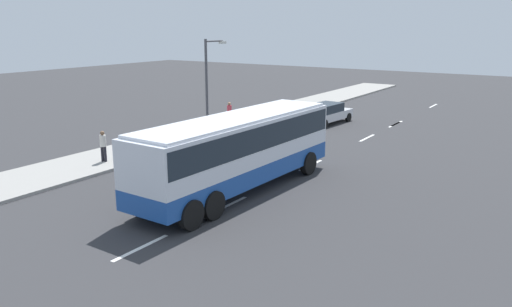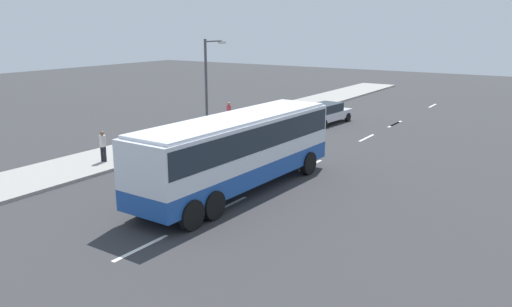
# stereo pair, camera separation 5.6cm
# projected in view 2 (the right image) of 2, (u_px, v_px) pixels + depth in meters

# --- Properties ---
(ground_plane) EXTENTS (120.00, 120.00, 0.00)m
(ground_plane) POSITION_uv_depth(u_px,v_px,m) (247.00, 177.00, 24.03)
(ground_plane) COLOR #333335
(sidewalk_curb) EXTENTS (80.00, 4.00, 0.15)m
(sidewalk_curb) POSITION_uv_depth(u_px,v_px,m) (127.00, 153.00, 28.27)
(sidewalk_curb) COLOR gray
(sidewalk_curb) RESTS_ON ground_plane
(lane_centreline) EXTENTS (43.64, 0.16, 0.01)m
(lane_centreline) POSITION_uv_depth(u_px,v_px,m) (333.00, 154.00, 28.27)
(lane_centreline) COLOR white
(lane_centreline) RESTS_ON ground_plane
(coach_bus) EXTENTS (11.22, 2.99, 3.27)m
(coach_bus) POSITION_uv_depth(u_px,v_px,m) (238.00, 145.00, 21.54)
(coach_bus) COLOR #1E4C9E
(coach_bus) RESTS_ON ground_plane
(car_silver_hatch) EXTENTS (4.87, 2.21, 1.49)m
(car_silver_hatch) POSITION_uv_depth(u_px,v_px,m) (326.00, 113.00, 36.86)
(car_silver_hatch) COLOR silver
(car_silver_hatch) RESTS_ON ground_plane
(pedestrian_near_curb) EXTENTS (0.32, 0.32, 1.60)m
(pedestrian_near_curb) POSITION_uv_depth(u_px,v_px,m) (103.00, 144.00, 26.00)
(pedestrian_near_curb) COLOR black
(pedestrian_near_curb) RESTS_ON sidewalk_curb
(pedestrian_at_crossing) EXTENTS (0.32, 0.32, 1.66)m
(pedestrian_at_crossing) POSITION_uv_depth(u_px,v_px,m) (229.00, 112.00, 35.28)
(pedestrian_at_crossing) COLOR #38334C
(pedestrian_at_crossing) RESTS_ON sidewalk_curb
(street_lamp) EXTENTS (1.98, 0.24, 6.02)m
(street_lamp) POSITION_uv_depth(u_px,v_px,m) (209.00, 81.00, 30.83)
(street_lamp) COLOR #47474C
(street_lamp) RESTS_ON sidewalk_curb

